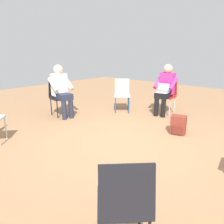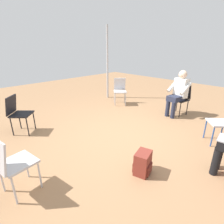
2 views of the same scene
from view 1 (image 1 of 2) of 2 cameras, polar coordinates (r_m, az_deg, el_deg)
ground_plane at (r=3.91m, az=2.63°, el=-7.70°), size 14.00×14.00×0.00m
chair_southwest at (r=5.73m, az=2.65°, el=5.09°), size 0.59×0.58×0.85m
chair_northeast at (r=1.73m, az=3.30°, el=-22.29°), size 0.58×0.58×0.85m
chair_south at (r=5.53m, az=-13.80°, el=4.26°), size 0.46×0.49×0.85m
chair_west at (r=5.74m, az=14.27°, el=4.63°), size 0.47×0.44×0.85m
person_with_laptop at (r=5.55m, az=13.75°, el=6.37°), size 0.55×0.53×1.24m
person_in_white at (r=5.35m, az=-13.15°, el=6.08°), size 0.55×0.56×1.24m
backpack_near_laptop_user at (r=4.40m, az=16.91°, el=-3.48°), size 0.29×0.32×0.36m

